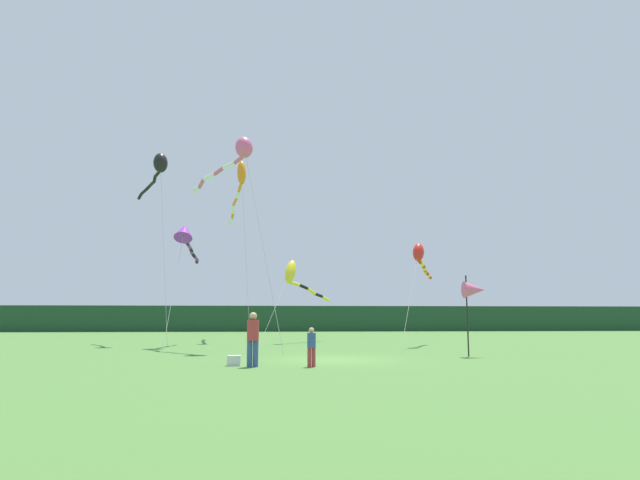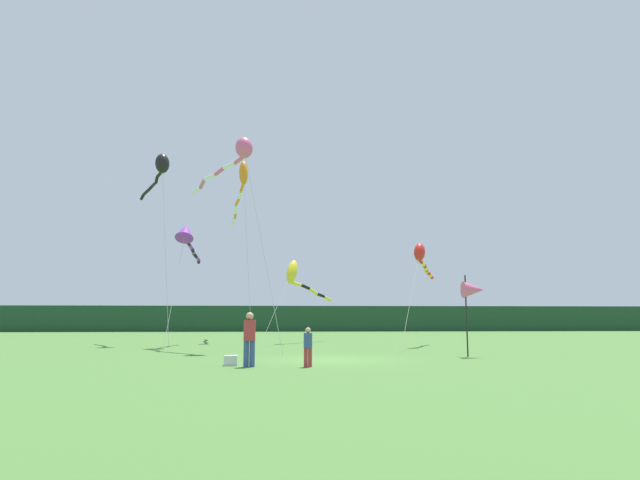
{
  "view_description": "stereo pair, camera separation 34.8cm",
  "coord_description": "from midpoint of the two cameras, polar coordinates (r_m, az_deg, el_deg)",
  "views": [
    {
      "loc": [
        -2.36,
        -21.15,
        1.58
      ],
      "look_at": [
        0.0,
        6.0,
        5.47
      ],
      "focal_mm": 30.7,
      "sensor_mm": 36.0,
      "label": 1
    },
    {
      "loc": [
        -2.02,
        -21.18,
        1.58
      ],
      "look_at": [
        0.0,
        6.0,
        5.47
      ],
      "focal_mm": 30.7,
      "sensor_mm": 36.0,
      "label": 2
    }
  ],
  "objects": [
    {
      "name": "ground_plane",
      "position": [
        21.34,
        1.7,
        -12.37
      ],
      "size": [
        120.0,
        120.0,
        0.0
      ],
      "primitive_type": "plane",
      "color": "#477533"
    },
    {
      "name": "distant_treeline",
      "position": [
        66.2,
        -2.37,
        -8.19
      ],
      "size": [
        108.0,
        2.14,
        3.0
      ],
      "primitive_type": "cube",
      "color": "#1E4228",
      "rests_on": "ground"
    },
    {
      "name": "person_adult",
      "position": [
        18.34,
        -6.82,
        -9.92
      ],
      "size": [
        0.39,
        0.39,
        1.77
      ],
      "color": "#334C8C",
      "rests_on": "ground"
    },
    {
      "name": "person_child",
      "position": [
        18.18,
        -0.71,
        -10.87
      ],
      "size": [
        0.28,
        0.28,
        1.27
      ],
      "color": "#B23338",
      "rests_on": "ground"
    },
    {
      "name": "cooler_box",
      "position": [
        18.99,
        -8.73,
        -12.3
      ],
      "size": [
        0.44,
        0.44,
        0.34
      ],
      "primitive_type": "cube",
      "color": "silver",
      "rests_on": "ground"
    },
    {
      "name": "banner_flag_pole",
      "position": [
        23.96,
        16.1,
        -5.07
      ],
      "size": [
        0.9,
        0.7,
        3.36
      ],
      "color": "black",
      "rests_on": "ground"
    },
    {
      "name": "kite_orange",
      "position": [
        39.76,
        -7.9,
        5.97
      ],
      "size": [
        2.37,
        10.01,
        12.61
      ],
      "color": "#B2B2B2",
      "rests_on": "ground"
    },
    {
      "name": "kite_purple",
      "position": [
        32.1,
        -13.46,
        0.56
      ],
      "size": [
        1.11,
        7.83,
        7.11
      ],
      "color": "#B2B2B2",
      "rests_on": "ground"
    },
    {
      "name": "kite_rainbow",
      "position": [
        28.77,
        -8.15,
        8.92
      ],
      "size": [
        5.27,
        6.75,
        10.81
      ],
      "color": "#B2B2B2",
      "rests_on": "ground"
    },
    {
      "name": "kite_yellow",
      "position": [
        35.44,
        -2.2,
        -3.78
      ],
      "size": [
        4.77,
        7.84,
        5.42
      ],
      "color": "#B2B2B2",
      "rests_on": "ground"
    },
    {
      "name": "kite_red",
      "position": [
        32.03,
        10.78,
        -1.64
      ],
      "size": [
        3.72,
        7.07,
        5.98
      ],
      "color": "#B2B2B2",
      "rests_on": "ground"
    },
    {
      "name": "kite_black",
      "position": [
        36.3,
        -16.01,
        7.29
      ],
      "size": [
        3.43,
        5.63,
        11.9
      ],
      "color": "#B2B2B2",
      "rests_on": "ground"
    }
  ]
}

